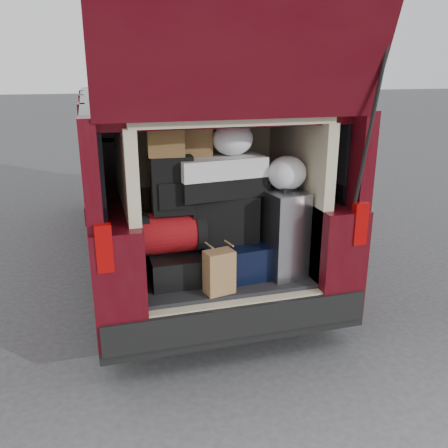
{
  "coord_description": "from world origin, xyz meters",
  "views": [
    {
      "loc": [
        -0.89,
        -3.07,
        2.04
      ],
      "look_at": [
        0.04,
        0.2,
        0.92
      ],
      "focal_mm": 38.0,
      "sensor_mm": 36.0,
      "label": 1
    }
  ],
  "objects_px": {
    "black_hardshell": "(174,264)",
    "silver_roller": "(280,231)",
    "twotone_duffel": "(219,176)",
    "black_soft_case": "(224,217)",
    "kraft_bag": "(219,272)",
    "red_duffel": "(171,232)",
    "navy_hardshell": "(229,255)",
    "backpack": "(172,185)"
  },
  "relations": [
    {
      "from": "red_duffel",
      "to": "black_soft_case",
      "type": "relative_size",
      "value": 0.96
    },
    {
      "from": "red_duffel",
      "to": "twotone_duffel",
      "type": "height_order",
      "value": "twotone_duffel"
    },
    {
      "from": "red_duffel",
      "to": "twotone_duffel",
      "type": "relative_size",
      "value": 0.74
    },
    {
      "from": "black_hardshell",
      "to": "navy_hardshell",
      "type": "distance_m",
      "value": 0.43
    },
    {
      "from": "backpack",
      "to": "red_duffel",
      "type": "bearing_deg",
      "value": 113.92
    },
    {
      "from": "black_soft_case",
      "to": "kraft_bag",
      "type": "bearing_deg",
      "value": -105.19
    },
    {
      "from": "silver_roller",
      "to": "red_duffel",
      "type": "distance_m",
      "value": 0.81
    },
    {
      "from": "silver_roller",
      "to": "backpack",
      "type": "relative_size",
      "value": 1.57
    },
    {
      "from": "navy_hardshell",
      "to": "kraft_bag",
      "type": "xyz_separation_m",
      "value": [
        -0.17,
        -0.34,
        0.03
      ]
    },
    {
      "from": "kraft_bag",
      "to": "twotone_duffel",
      "type": "xyz_separation_m",
      "value": [
        0.1,
        0.35,
        0.6
      ]
    },
    {
      "from": "kraft_bag",
      "to": "black_soft_case",
      "type": "xyz_separation_m",
      "value": [
        0.14,
        0.37,
        0.28
      ]
    },
    {
      "from": "black_hardshell",
      "to": "backpack",
      "type": "bearing_deg",
      "value": -81.69
    },
    {
      "from": "twotone_duffel",
      "to": "black_hardshell",
      "type": "bearing_deg",
      "value": 175.59
    },
    {
      "from": "kraft_bag",
      "to": "backpack",
      "type": "xyz_separation_m",
      "value": [
        -0.26,
        0.31,
        0.56
      ]
    },
    {
      "from": "black_hardshell",
      "to": "kraft_bag",
      "type": "bearing_deg",
      "value": -52.77
    },
    {
      "from": "black_hardshell",
      "to": "black_soft_case",
      "type": "relative_size",
      "value": 1.05
    },
    {
      "from": "red_duffel",
      "to": "backpack",
      "type": "bearing_deg",
      "value": -70.53
    },
    {
      "from": "kraft_bag",
      "to": "backpack",
      "type": "bearing_deg",
      "value": 117.46
    },
    {
      "from": "black_hardshell",
      "to": "twotone_duffel",
      "type": "height_order",
      "value": "twotone_duffel"
    },
    {
      "from": "black_hardshell",
      "to": "backpack",
      "type": "relative_size",
      "value": 1.25
    },
    {
      "from": "red_duffel",
      "to": "silver_roller",
      "type": "bearing_deg",
      "value": -9.96
    },
    {
      "from": "kraft_bag",
      "to": "twotone_duffel",
      "type": "distance_m",
      "value": 0.7
    },
    {
      "from": "kraft_bag",
      "to": "red_duffel",
      "type": "xyz_separation_m",
      "value": [
        -0.27,
        0.35,
        0.2
      ]
    },
    {
      "from": "black_soft_case",
      "to": "red_duffel",
      "type": "bearing_deg",
      "value": -171.87
    },
    {
      "from": "navy_hardshell",
      "to": "twotone_duffel",
      "type": "relative_size",
      "value": 0.92
    },
    {
      "from": "black_soft_case",
      "to": "black_hardshell",
      "type": "bearing_deg",
      "value": -171.06
    },
    {
      "from": "navy_hardshell",
      "to": "kraft_bag",
      "type": "height_order",
      "value": "kraft_bag"
    },
    {
      "from": "silver_roller",
      "to": "backpack",
      "type": "distance_m",
      "value": 0.89
    },
    {
      "from": "twotone_duffel",
      "to": "black_soft_case",
      "type": "bearing_deg",
      "value": 8.65
    },
    {
      "from": "black_hardshell",
      "to": "kraft_bag",
      "type": "height_order",
      "value": "kraft_bag"
    },
    {
      "from": "black_hardshell",
      "to": "silver_roller",
      "type": "relative_size",
      "value": 0.79
    },
    {
      "from": "navy_hardshell",
      "to": "red_duffel",
      "type": "bearing_deg",
      "value": 173.53
    },
    {
      "from": "silver_roller",
      "to": "black_soft_case",
      "type": "relative_size",
      "value": 1.32
    },
    {
      "from": "black_hardshell",
      "to": "twotone_duffel",
      "type": "xyz_separation_m",
      "value": [
        0.36,
        0.01,
        0.65
      ]
    },
    {
      "from": "backpack",
      "to": "black_hardshell",
      "type": "bearing_deg",
      "value": 100.84
    },
    {
      "from": "black_soft_case",
      "to": "navy_hardshell",
      "type": "bearing_deg",
      "value": -30.63
    },
    {
      "from": "silver_roller",
      "to": "red_duffel",
      "type": "xyz_separation_m",
      "value": [
        -0.8,
        0.11,
        0.04
      ]
    },
    {
      "from": "kraft_bag",
      "to": "red_duffel",
      "type": "bearing_deg",
      "value": 116.06
    },
    {
      "from": "navy_hardshell",
      "to": "backpack",
      "type": "relative_size",
      "value": 1.42
    },
    {
      "from": "black_hardshell",
      "to": "red_duffel",
      "type": "relative_size",
      "value": 1.09
    },
    {
      "from": "twotone_duffel",
      "to": "silver_roller",
      "type": "bearing_deg",
      "value": -22.35
    },
    {
      "from": "navy_hardshell",
      "to": "black_soft_case",
      "type": "xyz_separation_m",
      "value": [
        -0.04,
        0.03,
        0.3
      ]
    }
  ]
}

